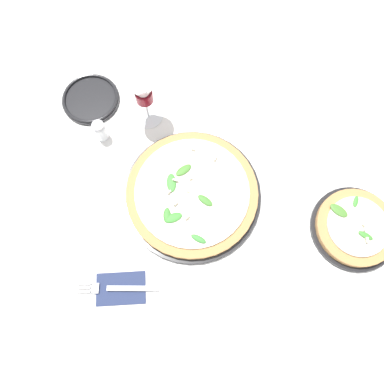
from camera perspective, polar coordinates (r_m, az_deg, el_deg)
ground_plane at (r=0.96m, az=-0.49°, el=0.89°), size 6.00×6.00×0.00m
pizza_arugula_main at (r=0.94m, az=-0.01°, el=-0.25°), size 0.35×0.35×0.05m
pizza_personal_side at (r=1.00m, az=23.59°, el=-4.99°), size 0.21×0.21×0.05m
wine_glass at (r=0.95m, az=-7.47°, el=14.95°), size 0.08×0.08×0.17m
napkin at (r=0.93m, az=-10.79°, el=-14.24°), size 0.12×0.09×0.01m
fork at (r=0.92m, az=-11.30°, el=-14.19°), size 0.19×0.02×0.00m
side_plate_white at (r=1.10m, az=-15.19°, el=13.53°), size 0.16×0.16×0.02m
shaker_pepper at (r=1.02m, az=-13.77°, el=9.03°), size 0.03×0.03×0.07m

